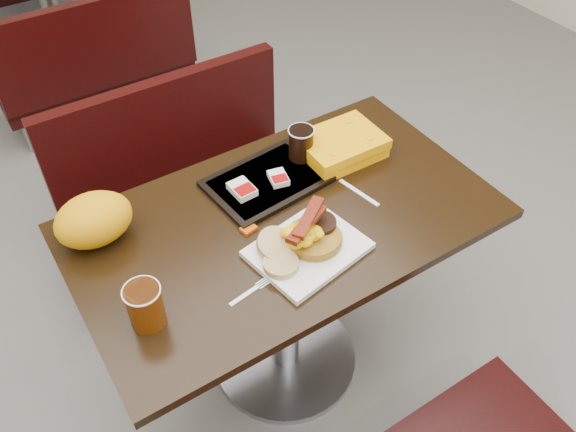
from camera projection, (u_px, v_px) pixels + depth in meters
floor at (285, 359)px, 2.23m from camera, size 6.00×7.00×0.01m
table_near at (285, 298)px, 1.96m from camera, size 1.20×0.70×0.75m
bench_near_n at (191, 182)px, 2.39m from camera, size 1.00×0.46×0.72m
table_far at (48, 1)px, 3.52m from camera, size 1.20×0.70×0.75m
bench_far_s at (89, 54)px, 3.11m from camera, size 1.00×0.46×0.72m
platter at (308, 250)px, 1.60m from camera, size 0.33×0.27×0.02m
pancake_stack at (314, 237)px, 1.60m from camera, size 0.17×0.17×0.03m
sausage_patty at (320, 223)px, 1.61m from camera, size 0.11×0.11×0.01m
scrambled_eggs at (304, 232)px, 1.56m from camera, size 0.12×0.11×0.05m
bacon_strips at (307, 223)px, 1.53m from camera, size 0.19×0.15×0.01m
muffin_bottom at (281, 264)px, 1.54m from camera, size 0.12×0.12×0.02m
muffin_top at (275, 244)px, 1.57m from camera, size 0.11×0.11×0.06m
coffee_cup_near at (145, 306)px, 1.40m from camera, size 0.10×0.10×0.12m
fork at (244, 296)px, 1.50m from camera, size 0.12×0.04×0.00m
knife at (359, 193)px, 1.77m from camera, size 0.04×0.15×0.00m
condiment_syrup at (249, 229)px, 1.66m from camera, size 0.05×0.04×0.01m
condiment_ketchup at (256, 209)px, 1.72m from camera, size 0.05×0.04×0.01m
tray at (267, 181)px, 1.80m from camera, size 0.37×0.28×0.02m
hashbrown_sleeve_left at (242, 189)px, 1.74m from camera, size 0.06×0.08×0.02m
hashbrown_sleeve_right at (278, 178)px, 1.78m from camera, size 0.06×0.08×0.02m
coffee_cup_far at (301, 144)px, 1.83m from camera, size 0.08×0.08×0.10m
clamshell at (341, 146)px, 1.88m from camera, size 0.26×0.19×0.07m
paper_bag at (94, 220)px, 1.59m from camera, size 0.22×0.17×0.15m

